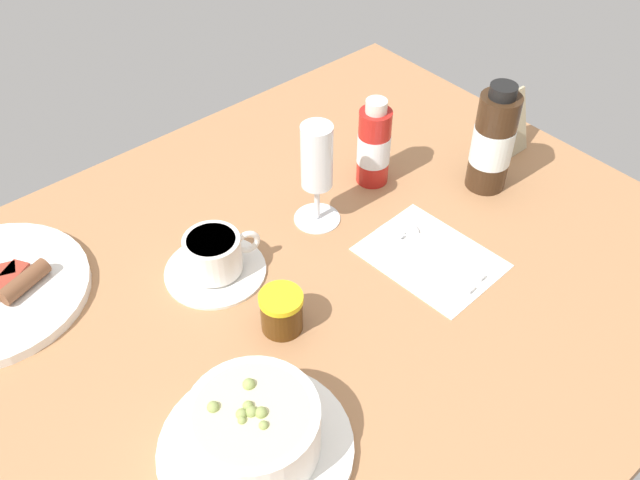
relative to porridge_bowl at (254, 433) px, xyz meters
The scene contains 9 objects.
ground_plane 22.91cm from the porridge_bowl, 40.23° to the left, with size 110.00×84.00×3.00cm, color #A8754C.
porridge_bowl is the anchor object (origin of this frame).
cutlery_setting 36.62cm from the porridge_bowl, 12.97° to the left, with size 14.63×18.56×0.90cm.
coffee_cup 27.30cm from the porridge_bowl, 64.29° to the left, with size 13.52×13.52×6.01cm.
wine_glass 38.08cm from the porridge_bowl, 39.54° to the left, with size 6.69×6.69×15.91cm.
jam_jar 17.17cm from the porridge_bowl, 42.22° to the left, with size 5.41×5.41×5.51cm.
sauce_bottle_red 48.50cm from the porridge_bowl, 31.56° to the left, with size 4.94×4.94×14.06cm.
sauce_bottle_brown 55.33cm from the porridge_bowl, 13.97° to the left, with size 6.08×6.08×17.15cm.
menu_card 65.87cm from the porridge_bowl, 15.64° to the left, with size 5.13×5.95×10.23cm.
Camera 1 is at (-36.92, -47.83, 66.99)cm, focal length 39.18 mm.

